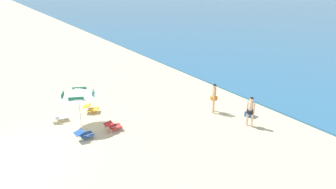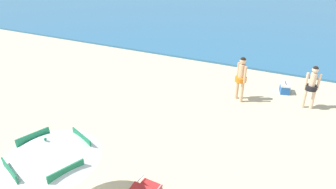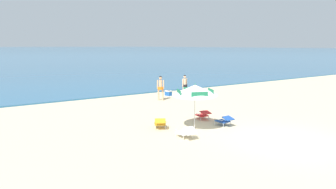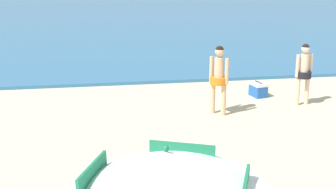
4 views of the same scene
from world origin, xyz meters
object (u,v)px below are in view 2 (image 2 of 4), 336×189
Objects in this scene: person_standing_near_shore at (241,76)px; cooler_box at (285,88)px; beach_umbrella_striped_main at (48,150)px; lounge_chair_beside_umbrella at (47,165)px; person_standing_beside at (312,84)px.

person_standing_near_shore is 3.09× the size of cooler_box.
beach_umbrella_striped_main is 5.26× the size of cooler_box.
beach_umbrella_striped_main reaches higher than lounge_chair_beside_umbrella.
lounge_chair_beside_umbrella is at bearing -121.27° from person_standing_near_shore.
beach_umbrella_striped_main is 8.94m from person_standing_beside.
beach_umbrella_striped_main reaches higher than person_standing_beside.
cooler_box is at bearing 41.64° from person_standing_near_shore.
lounge_chair_beside_umbrella is 1.78× the size of cooler_box.
person_standing_near_shore is 2.19m from cooler_box.
lounge_chair_beside_umbrella is 8.95m from person_standing_beside.
cooler_box is (1.52, 1.36, -0.80)m from person_standing_near_shore.
beach_umbrella_striped_main is 1.80× the size of person_standing_beside.
cooler_box is (5.22, 7.44, -0.08)m from lounge_chair_beside_umbrella.
beach_umbrella_striped_main reaches higher than cooler_box.
beach_umbrella_striped_main is 7.51m from person_standing_near_shore.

